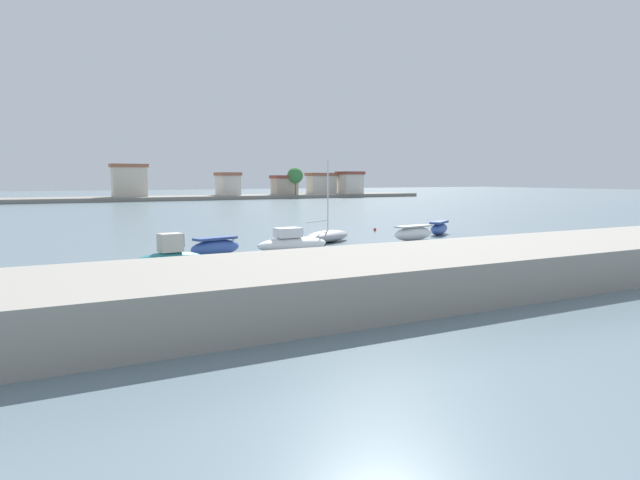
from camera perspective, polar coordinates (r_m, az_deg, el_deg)
The scene contains 14 objects.
ground_plane at distance 31.41m, azimuth 11.77°, elevation -2.26°, with size 400.00×400.00×0.00m, color slate.
seawall_embankment at distance 27.01m, azimuth 20.14°, elevation -2.11°, with size 96.49×7.02×1.65m, color gray.
moored_boat_0 at distance 29.27m, azimuth -14.88°, elevation -1.72°, with size 3.80×1.66×1.83m.
moored_boat_1 at distance 33.82m, azimuth -10.47°, elevation -0.71°, with size 3.40×1.79×1.12m.
moored_boat_2 at distance 35.26m, azimuth -2.84°, elevation -0.30°, with size 4.83×1.91×1.52m.
moored_boat_3 at distance 40.64m, azimuth 0.66°, elevation 0.41°, with size 5.23×3.95×5.81m.
moored_boat_4 at distance 42.13m, azimuth 9.36°, elevation 0.67°, with size 4.00×1.81×1.11m.
moored_boat_5 at distance 47.03m, azimuth 11.88°, elevation 1.17°, with size 3.42×2.80×1.09m.
mooring_buoy_0 at distance 49.33m, azimuth 5.54°, elevation 1.07°, with size 0.28×0.28×0.28m, color red.
mooring_buoy_1 at distance 32.20m, azimuth -3.31°, elevation -1.54°, with size 0.43×0.43×0.43m, color orange.
mooring_buoy_2 at distance 42.47m, azimuth -8.71°, elevation 0.18°, with size 0.27×0.27×0.27m, color white.
mooring_buoy_3 at distance 44.45m, azimuth 25.30°, elevation -0.02°, with size 0.37×0.37×0.37m, color yellow.
mooring_buoy_4 at distance 49.12m, azimuth 23.96°, elevation 0.55°, with size 0.32×0.32×0.32m, color yellow.
distant_shoreline at distance 122.20m, azimuth -15.63°, elevation 4.66°, with size 137.94×11.52×7.42m.
Camera 1 is at (-20.16, -23.64, 4.57)m, focal length 31.85 mm.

